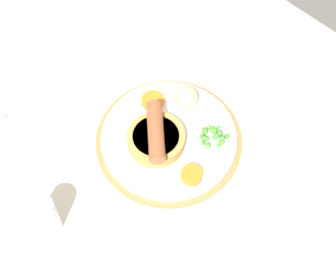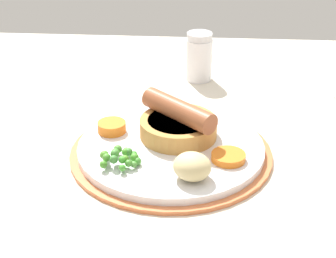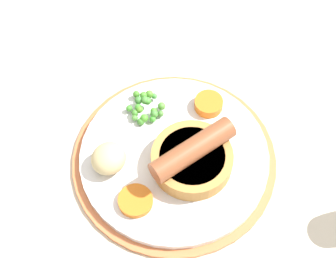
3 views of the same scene
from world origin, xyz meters
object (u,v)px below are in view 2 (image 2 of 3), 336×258
(salt_shaker, at_px, (199,57))
(dinner_plate, at_px, (171,151))
(carrot_slice_2, at_px, (228,157))
(potato_chunk_1, at_px, (192,167))
(pea_pile, at_px, (121,157))
(sausage_pudding, at_px, (178,123))
(carrot_slice_3, at_px, (112,127))

(salt_shaker, bearing_deg, dinner_plate, -96.78)
(dinner_plate, relative_size, carrot_slice_2, 6.18)
(potato_chunk_1, height_order, carrot_slice_2, potato_chunk_1)
(dinner_plate, bearing_deg, pea_pile, -138.76)
(dinner_plate, xyz_separation_m, potato_chunk_1, (0.03, -0.07, 0.02))
(dinner_plate, height_order, pea_pile, pea_pile)
(pea_pile, height_order, potato_chunk_1, potato_chunk_1)
(sausage_pudding, bearing_deg, potato_chunk_1, 144.42)
(carrot_slice_2, xyz_separation_m, salt_shaker, (-0.04, 0.26, 0.02))
(dinner_plate, xyz_separation_m, salt_shaker, (0.03, 0.23, 0.03))
(dinner_plate, relative_size, salt_shaker, 3.22)
(carrot_slice_3, bearing_deg, salt_shaker, 63.36)
(carrot_slice_2, bearing_deg, potato_chunk_1, -134.58)
(pea_pile, xyz_separation_m, carrot_slice_2, (0.12, 0.02, -0.00))
(carrot_slice_3, relative_size, salt_shaker, 0.46)
(pea_pile, xyz_separation_m, carrot_slice_3, (-0.02, 0.07, -0.00))
(potato_chunk_1, distance_m, salt_shaker, 0.30)
(potato_chunk_1, relative_size, carrot_slice_3, 1.20)
(pea_pile, bearing_deg, carrot_slice_3, 106.54)
(dinner_plate, distance_m, carrot_slice_3, 0.08)
(carrot_slice_2, height_order, salt_shaker, salt_shaker)
(potato_chunk_1, height_order, salt_shaker, salt_shaker)
(dinner_plate, height_order, carrot_slice_2, carrot_slice_2)
(pea_pile, relative_size, carrot_slice_3, 1.35)
(sausage_pudding, bearing_deg, dinner_plate, 113.35)
(pea_pile, bearing_deg, dinner_plate, 41.24)
(sausage_pudding, xyz_separation_m, pea_pile, (-0.06, -0.07, -0.01))
(carrot_slice_2, height_order, carrot_slice_3, carrot_slice_3)
(pea_pile, distance_m, salt_shaker, 0.29)
(dinner_plate, distance_m, sausage_pudding, 0.03)
(dinner_plate, height_order, salt_shaker, salt_shaker)
(potato_chunk_1, bearing_deg, pea_pile, 163.42)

